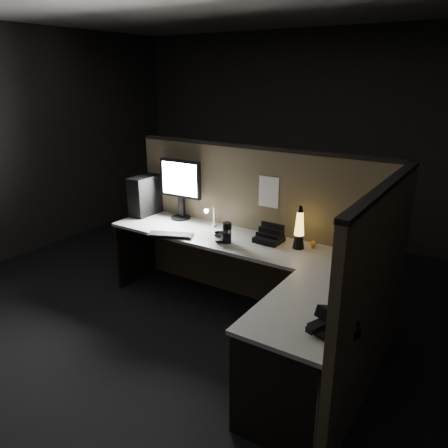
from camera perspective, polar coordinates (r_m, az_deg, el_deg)
The scene contains 17 objects.
floor at distance 3.82m, azimuth -3.09°, elevation -15.08°, with size 6.00×6.00×0.00m, color black.
room_shell at distance 3.21m, azimuth -3.60°, elevation 9.63°, with size 6.00×6.00×6.00m.
partition_back at distance 4.19m, azimuth 4.19°, elevation -0.45°, with size 2.66×0.06×1.50m, color brown.
partition_right at distance 3.04m, azimuth 18.90°, elevation -9.33°, with size 0.06×1.66×1.50m, color brown.
desk at distance 3.63m, azimuth 1.42°, elevation -6.46°, with size 2.60×1.60×0.73m.
pc_tower at distance 4.68m, azimuth -10.12°, elevation 3.74°, with size 0.18×0.39×0.41m, color black.
monitor at distance 4.44m, azimuth -5.70°, elevation 5.28°, with size 0.47×0.20×0.61m.
keyboard at distance 4.04m, azimuth -7.00°, elevation -1.45°, with size 0.41×0.14×0.02m, color black.
mouse at distance 3.86m, azimuth -0.71°, elevation -2.19°, with size 0.09×0.06×0.04m, color black.
clip_lamp at distance 4.17m, azimuth -1.82°, elevation 1.04°, with size 0.04×0.17×0.22m.
organizer at distance 3.89m, azimuth 5.94°, elevation -1.74°, with size 0.24×0.21×0.18m.
lava_lamp at distance 3.74m, azimuth 9.79°, elevation -0.88°, with size 0.10×0.10×0.38m.
travel_mug at distance 3.83m, azimuth 0.39°, elevation -1.15°, with size 0.08×0.08×0.19m, color black.
steel_mug at distance 3.86m, azimuth -0.55°, elevation -1.73°, with size 0.11×0.11×0.09m, color #B9BAC1.
figurine at distance 3.80m, azimuth 11.60°, elevation -2.51°, with size 0.05×0.05×0.05m, color orange.
pinned_paper at distance 3.99m, azimuth 5.85°, elevation 4.19°, with size 0.20×0.00×0.28m, color white.
desk_phone at distance 2.63m, azimuth 14.16°, elevation -12.70°, with size 0.29×0.28×0.14m.
Camera 1 is at (1.89, -2.55, 2.14)m, focal length 35.00 mm.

